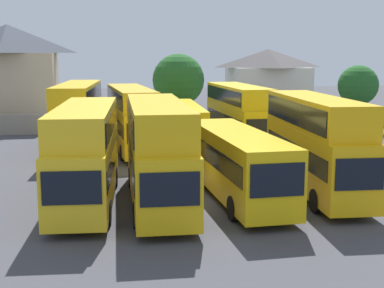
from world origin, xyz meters
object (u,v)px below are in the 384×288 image
Objects in this scene: bus_6 at (132,115)px; house_terrace_centre at (268,84)px; bus_2 at (158,147)px; bus_4 at (316,140)px; bus_1 at (86,149)px; tree_behind_wall at (178,80)px; bus_8 at (239,113)px; house_terrace_left at (9,75)px; bus_3 at (237,161)px; bus_5 at (78,114)px; tree_left_of_lot at (358,86)px; bus_7 at (182,124)px.

bus_6 is 1.38× the size of house_terrace_centre.
bus_2 is 8.26m from bus_4.
bus_1 is 1.33× the size of house_terrace_centre.
bus_6 is 13.55m from tree_behind_wall.
bus_2 reaches higher than bus_8.
bus_1 is at bearing -74.90° from house_terrace_left.
tree_behind_wall is (4.76, 27.03, 1.85)m from bus_2.
house_terrace_centre reaches higher than bus_3.
bus_4 is (11.64, 0.08, 0.14)m from bus_1.
bus_5 is at bearing -126.88° from tree_behind_wall.
tree_left_of_lot reaches higher than bus_5.
tree_behind_wall is (1.45, 12.31, 2.69)m from bus_7.
bus_2 is at bearing 83.58° from bus_1.
tree_behind_wall is at bearing -168.39° from bus_8.
house_terrace_centre is at bearing 157.75° from bus_3.
tree_left_of_lot reaches higher than bus_2.
bus_8 is at bearing 86.42° from bus_6.
bus_1 is at bearing -107.20° from tree_behind_wall.
tree_left_of_lot is (12.92, 21.83, 1.36)m from bus_4.
bus_7 is at bearing 158.40° from bus_1.
house_terrace_left reaches higher than bus_5.
bus_3 is (7.38, -0.44, -0.73)m from bus_1.
bus_6 is at bearing 172.05° from bus_1.
bus_6 is (-4.43, 14.50, 0.71)m from bus_3.
house_terrace_centre reaches higher than bus_6.
bus_8 is 1.81× the size of tree_left_of_lot.
bus_3 is 16.92m from bus_5.
bus_3 is at bearing -91.69° from tree_behind_wall.
bus_7 is (-4.92, 14.02, -0.88)m from bus_4.
bus_1 is 1.02× the size of bus_8.
tree_left_of_lot is at bearing 116.18° from bus_7.
bus_7 is (3.78, 0.04, -0.72)m from bus_6.
bus_5 is 1.98× the size of tree_left_of_lot.
bus_4 is 16.46m from bus_6.
bus_5 is 1.21× the size of house_terrace_left.
house_terrace_centre is at bearing 147.35° from bus_7.
bus_2 is 16.71m from bus_8.
bus_2 is at bearing -133.19° from tree_left_of_lot.
house_terrace_centre is at bearing 123.94° from tree_left_of_lot.
bus_7 is at bearing -47.51° from house_terrace_left.
bus_8 is at bearing -76.29° from tree_behind_wall.
tree_behind_wall is (16.37, -3.99, -0.47)m from house_terrace_left.
house_terrace_centre reaches higher than bus_4.
house_terrace_left reaches higher than bus_3.
house_terrace_left is at bearing 165.48° from tree_left_of_lot.
bus_7 is at bearing 168.65° from bus_2.
bus_4 is 18.96m from bus_5.
bus_4 is 31.56m from house_terrace_centre.
house_terrace_left reaches higher than house_terrace_centre.
tree_left_of_lot is at bearing 105.48° from bus_6.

